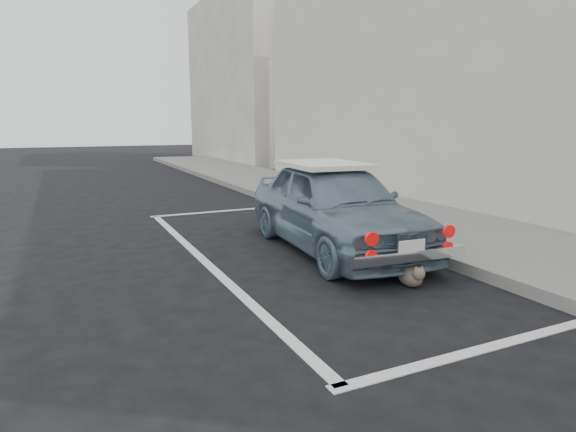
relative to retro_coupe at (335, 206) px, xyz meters
name	(u,v)px	position (x,y,z in m)	size (l,w,h in m)	color
ground	(400,336)	(-1.00, -2.79, -0.65)	(80.00, 80.00, 0.00)	black
sidewalk	(486,240)	(2.20, -0.79, -0.58)	(2.80, 40.00, 0.15)	slate
shop_building	(533,40)	(5.33, 1.21, 2.84)	(3.50, 18.00, 7.00)	beige
building_far	(250,79)	(5.35, 17.21, 3.35)	(3.50, 10.00, 8.00)	#ADA79D
pline_rear	(487,348)	(-0.50, -3.29, -0.65)	(3.00, 0.12, 0.01)	silver
pline_front	(223,211)	(-0.50, 3.71, -0.65)	(3.00, 0.12, 0.01)	silver
pline_side	(204,261)	(-1.90, 0.21, -0.65)	(0.12, 7.00, 0.01)	silver
retro_coupe	(335,206)	(0.00, 0.00, 0.00)	(1.80, 3.89, 1.29)	slate
cat	(411,275)	(-0.06, -1.80, -0.52)	(0.29, 0.53, 0.29)	#6A5C50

